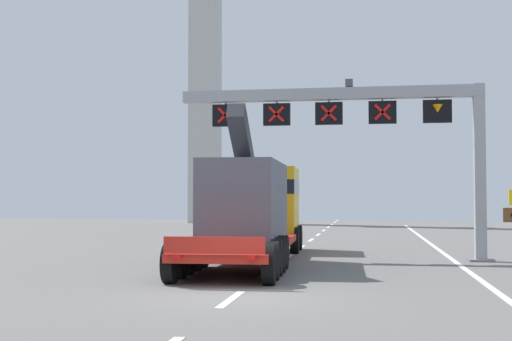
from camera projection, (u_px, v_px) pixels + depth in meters
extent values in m
plane|color=slate|center=(236.00, 297.00, 15.96)|extent=(112.00, 112.00, 0.00)
cube|color=silver|center=(231.00, 299.00, 15.56)|extent=(0.20, 2.60, 0.01)
cube|color=silver|center=(267.00, 273.00, 21.06)|extent=(0.20, 2.60, 0.01)
cube|color=silver|center=(288.00, 257.00, 26.57)|extent=(0.20, 2.60, 0.01)
cube|color=silver|center=(301.00, 247.00, 32.07)|extent=(0.20, 2.60, 0.01)
cube|color=silver|center=(311.00, 240.00, 37.58)|extent=(0.20, 2.60, 0.01)
cube|color=silver|center=(318.00, 235.00, 43.08)|extent=(0.20, 2.60, 0.01)
cube|color=silver|center=(324.00, 230.00, 48.59)|extent=(0.20, 2.60, 0.01)
cube|color=silver|center=(328.00, 227.00, 54.09)|extent=(0.20, 2.60, 0.01)
cube|color=silver|center=(332.00, 224.00, 59.60)|extent=(0.20, 2.60, 0.01)
cube|color=silver|center=(335.00, 222.00, 65.10)|extent=(0.20, 2.60, 0.01)
cube|color=silver|center=(338.00, 220.00, 70.61)|extent=(0.20, 2.60, 0.01)
cube|color=silver|center=(449.00, 257.00, 26.79)|extent=(0.20, 63.00, 0.01)
cube|color=#9EA0A5|center=(480.00, 172.00, 25.16)|extent=(0.40, 0.40, 6.56)
cube|color=slate|center=(481.00, 260.00, 25.03)|extent=(0.90, 0.90, 0.08)
cube|color=#9EA0A5|center=(329.00, 94.00, 26.17)|extent=(11.48, 0.44, 0.44)
cube|color=#4C4C51|center=(349.00, 83.00, 26.07)|extent=(0.28, 0.40, 0.28)
cube|color=black|center=(437.00, 111.00, 25.49)|extent=(1.04, 0.24, 0.85)
cube|color=#9EA0A5|center=(437.00, 99.00, 25.51)|extent=(0.08, 0.08, 0.16)
cone|color=orange|center=(438.00, 109.00, 25.37)|extent=(0.38, 0.38, 0.30)
cube|color=black|center=(382.00, 112.00, 25.82)|extent=(1.04, 0.24, 0.85)
cube|color=#9EA0A5|center=(382.00, 100.00, 25.84)|extent=(0.08, 0.08, 0.16)
cube|color=red|center=(382.00, 112.00, 25.69)|extent=(0.63, 0.02, 0.63)
cube|color=red|center=(382.00, 112.00, 25.69)|extent=(0.63, 0.02, 0.63)
cube|color=black|center=(329.00, 114.00, 26.14)|extent=(1.04, 0.24, 0.85)
cube|color=#9EA0A5|center=(329.00, 101.00, 26.16)|extent=(0.08, 0.08, 0.16)
cube|color=red|center=(329.00, 113.00, 26.02)|extent=(0.63, 0.02, 0.63)
cube|color=red|center=(329.00, 113.00, 26.02)|extent=(0.63, 0.02, 0.63)
cube|color=black|center=(277.00, 115.00, 26.47)|extent=(1.04, 0.24, 0.85)
cube|color=#9EA0A5|center=(277.00, 102.00, 26.49)|extent=(0.08, 0.08, 0.16)
cube|color=red|center=(276.00, 114.00, 26.34)|extent=(0.63, 0.02, 0.63)
cube|color=red|center=(276.00, 114.00, 26.34)|extent=(0.63, 0.02, 0.63)
cube|color=black|center=(226.00, 116.00, 26.80)|extent=(1.04, 0.24, 0.85)
cube|color=#9EA0A5|center=(226.00, 103.00, 26.82)|extent=(0.08, 0.08, 0.16)
cube|color=red|center=(225.00, 115.00, 26.67)|extent=(0.63, 0.02, 0.63)
cube|color=red|center=(225.00, 115.00, 26.67)|extent=(0.63, 0.02, 0.63)
cube|color=red|center=(244.00, 246.00, 22.81)|extent=(3.16, 10.49, 0.24)
cube|color=red|center=(214.00, 245.00, 17.59)|extent=(2.66, 0.17, 0.44)
cylinder|color=black|center=(171.00, 263.00, 18.51)|extent=(0.36, 1.11, 1.10)
cylinder|color=black|center=(269.00, 264.00, 18.17)|extent=(0.36, 1.11, 1.10)
cylinder|color=black|center=(180.00, 260.00, 19.55)|extent=(0.36, 1.11, 1.10)
cylinder|color=black|center=(273.00, 261.00, 19.21)|extent=(0.36, 1.11, 1.10)
cylinder|color=black|center=(188.00, 257.00, 20.59)|extent=(0.36, 1.11, 1.10)
cylinder|color=black|center=(277.00, 258.00, 20.25)|extent=(0.36, 1.11, 1.10)
cylinder|color=black|center=(196.00, 254.00, 21.63)|extent=(0.36, 1.11, 1.10)
cylinder|color=black|center=(280.00, 255.00, 21.29)|extent=(0.36, 1.11, 1.10)
cylinder|color=black|center=(202.00, 251.00, 22.68)|extent=(0.36, 1.11, 1.10)
cylinder|color=black|center=(283.00, 252.00, 22.33)|extent=(0.36, 1.11, 1.10)
cube|color=gold|center=(267.00, 203.00, 29.90)|extent=(2.69, 3.29, 3.10)
cube|color=black|center=(267.00, 187.00, 29.93)|extent=(2.71, 3.31, 0.60)
cylinder|color=black|center=(241.00, 237.00, 30.87)|extent=(0.38, 1.11, 1.10)
cylinder|color=black|center=(298.00, 238.00, 30.54)|extent=(0.38, 1.11, 1.10)
cylinder|color=black|center=(234.00, 240.00, 28.89)|extent=(0.38, 1.11, 1.10)
cylinder|color=black|center=(295.00, 240.00, 28.56)|extent=(0.38, 1.11, 1.10)
cube|color=#565B66|center=(245.00, 202.00, 23.26)|extent=(2.58, 5.80, 2.70)
cube|color=#2D2D33|center=(242.00, 143.00, 22.49)|extent=(0.66, 2.96, 2.29)
cube|color=red|center=(177.00, 257.00, 17.66)|extent=(0.20, 0.07, 0.12)
cube|color=red|center=(251.00, 258.00, 17.41)|extent=(0.20, 0.07, 0.12)
cube|color=#B7B7B2|center=(205.00, 12.00, 65.07)|extent=(2.80, 2.00, 40.25)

